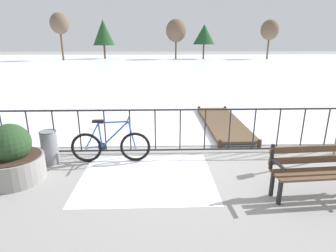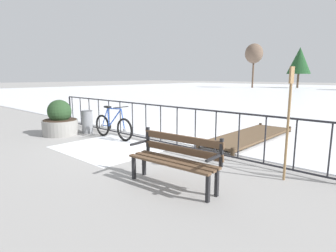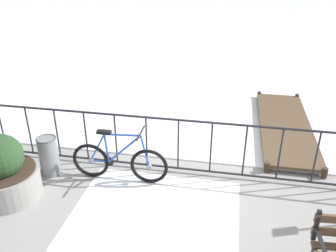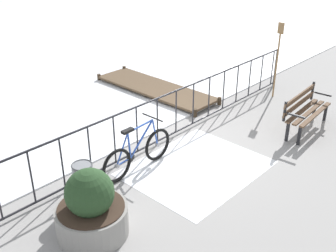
{
  "view_description": "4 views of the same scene",
  "coord_description": "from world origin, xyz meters",
  "px_view_note": "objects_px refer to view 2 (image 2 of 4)",
  "views": [
    {
      "loc": [
        -0.18,
        -5.92,
        2.49
      ],
      "look_at": [
        0.01,
        0.27,
        0.59
      ],
      "focal_mm": 28.86,
      "sensor_mm": 36.0,
      "label": 1
    },
    {
      "loc": [
        5.39,
        -5.3,
        1.82
      ],
      "look_at": [
        0.57,
        -0.02,
        0.54
      ],
      "focal_mm": 29.85,
      "sensor_mm": 36.0,
      "label": 2
    },
    {
      "loc": [
        0.56,
        -5.32,
        3.6
      ],
      "look_at": [
        -0.48,
        0.03,
        0.9
      ],
      "focal_mm": 37.45,
      "sensor_mm": 36.0,
      "label": 3
    },
    {
      "loc": [
        -5.68,
        -5.32,
        4.22
      ],
      "look_at": [
        -0.88,
        -0.85,
        0.94
      ],
      "focal_mm": 43.76,
      "sensor_mm": 36.0,
      "label": 4
    }
  ],
  "objects_px": {
    "trash_bin": "(87,122)",
    "park_bench": "(176,156)",
    "bicycle_near_railing": "(113,126)",
    "oar_upright": "(289,117)",
    "planter_with_shrub": "(60,121)"
  },
  "relations": [
    {
      "from": "trash_bin",
      "to": "park_bench",
      "type": "bearing_deg",
      "value": -15.76
    },
    {
      "from": "bicycle_near_railing",
      "to": "trash_bin",
      "type": "distance_m",
      "value": 1.28
    },
    {
      "from": "trash_bin",
      "to": "oar_upright",
      "type": "relative_size",
      "value": 0.37
    },
    {
      "from": "bicycle_near_railing",
      "to": "park_bench",
      "type": "height_order",
      "value": "bicycle_near_railing"
    },
    {
      "from": "park_bench",
      "to": "planter_with_shrub",
      "type": "xyz_separation_m",
      "value": [
        -5.38,
        0.69,
        -0.07
      ]
    },
    {
      "from": "bicycle_near_railing",
      "to": "oar_upright",
      "type": "xyz_separation_m",
      "value": [
        4.98,
        0.01,
        0.77
      ]
    },
    {
      "from": "bicycle_near_railing",
      "to": "oar_upright",
      "type": "relative_size",
      "value": 0.86
    },
    {
      "from": "bicycle_near_railing",
      "to": "park_bench",
      "type": "distance_m",
      "value": 3.99
    },
    {
      "from": "bicycle_near_railing",
      "to": "planter_with_shrub",
      "type": "distance_m",
      "value": 1.85
    },
    {
      "from": "planter_with_shrub",
      "to": "trash_bin",
      "type": "bearing_deg",
      "value": 61.36
    },
    {
      "from": "park_bench",
      "to": "oar_upright",
      "type": "height_order",
      "value": "oar_upright"
    },
    {
      "from": "planter_with_shrub",
      "to": "oar_upright",
      "type": "xyz_separation_m",
      "value": [
        6.65,
        0.79,
        0.7
      ]
    },
    {
      "from": "park_bench",
      "to": "trash_bin",
      "type": "height_order",
      "value": "park_bench"
    },
    {
      "from": "planter_with_shrub",
      "to": "oar_upright",
      "type": "distance_m",
      "value": 6.73
    },
    {
      "from": "bicycle_near_railing",
      "to": "oar_upright",
      "type": "distance_m",
      "value": 5.04
    }
  ]
}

